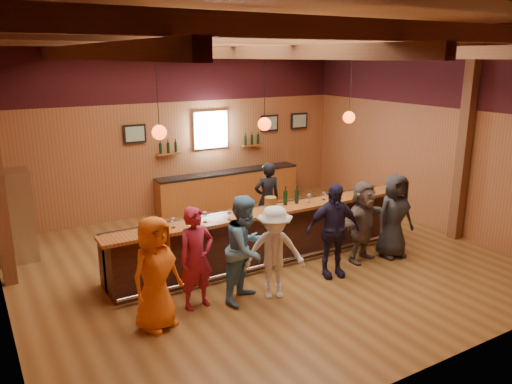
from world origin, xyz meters
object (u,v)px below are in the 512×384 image
customer_white (274,252)px  customer_brown (363,221)px  back_bar_cabinet (229,188)px  customer_redvest (196,258)px  bartender (267,199)px  ice_bucket (270,203)px  customer_navy (333,230)px  stainless_fridge (14,216)px  customer_dark (394,216)px  bar_counter (261,234)px  customer_denim (246,248)px  customer_orange (155,273)px  bottle_a (285,198)px

customer_white → customer_brown: size_ratio=0.98×
back_bar_cabinet → customer_redvest: size_ratio=2.40×
customer_redvest → bartender: bearing=32.9°
customer_redvest → customer_brown: size_ratio=1.04×
bartender → ice_bucket: (-0.83, -1.43, 0.40)m
customer_white → customer_navy: bearing=30.7°
back_bar_cabinet → customer_white: 5.36m
stainless_fridge → customer_dark: bearing=-29.4°
bar_counter → customer_denim: size_ratio=3.55×
back_bar_cabinet → bar_counter: bearing=-108.3°
bar_counter → customer_white: (-0.63, -1.46, 0.27)m
bar_counter → ice_bucket: ice_bucket is taller
back_bar_cabinet → customer_orange: size_ratio=2.33×
customer_white → stainless_fridge: bearing=155.4°
bar_counter → stainless_fridge: stainless_fridge is taller
customer_redvest → bottle_a: (2.30, 0.94, 0.42)m
back_bar_cabinet → ice_bucket: size_ratio=16.34×
customer_navy → customer_dark: bearing=18.9°
customer_white → customer_brown: bearing=33.9°
back_bar_cabinet → customer_denim: bearing=-114.8°
bar_counter → customer_white: customer_white is taller
customer_denim → stainless_fridge: bearing=97.8°
customer_denim → bottle_a: bearing=4.7°
back_bar_cabinet → customer_navy: (-0.45, -4.86, 0.39)m
back_bar_cabinet → bartender: size_ratio=2.39×
back_bar_cabinet → bottle_a: bottle_a is taller
bar_counter → ice_bucket: 0.78m
back_bar_cabinet → customer_orange: (-3.81, -4.97, 0.38)m
stainless_fridge → customer_orange: size_ratio=1.05×
bartender → bar_counter: bearing=59.9°
bar_counter → bottle_a: bearing=-23.2°
customer_dark → customer_orange: bearing=-171.9°
customer_dark → stainless_fridge: bearing=156.4°
customer_navy → ice_bucket: (-0.71, 0.98, 0.36)m
back_bar_cabinet → customer_brown: size_ratio=2.49×
customer_white → ice_bucket: customer_white is taller
ice_bucket → customer_redvest: bearing=-156.7°
stainless_fridge → bottle_a: 5.28m
stainless_fridge → customer_orange: bearing=-68.9°
ice_bucket → customer_denim: bearing=-138.1°
customer_redvest → bartender: (2.71, 2.25, 0.00)m
customer_brown → ice_bucket: size_ratio=6.56×
customer_dark → bartender: 2.77m
customer_dark → ice_bucket: size_ratio=6.91×
customer_orange → ice_bucket: 2.89m
bar_counter → customer_navy: size_ratio=3.62×
customer_brown → customer_dark: 0.69m
bar_counter → customer_white: bearing=-113.3°
bar_counter → customer_orange: (-2.63, -1.40, 0.34)m
stainless_fridge → customer_navy: 6.13m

